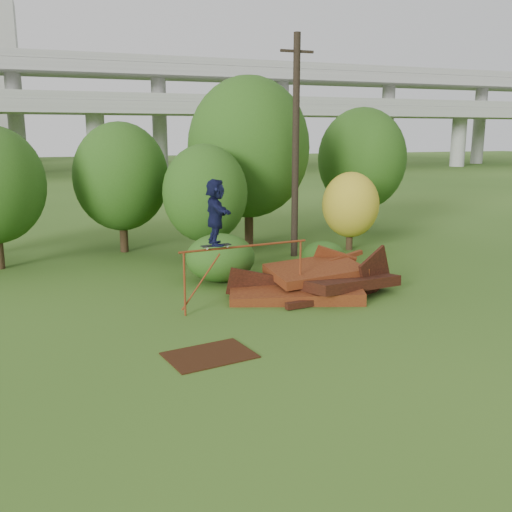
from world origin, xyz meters
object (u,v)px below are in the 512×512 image
object	(u,v)px
scrap_pile	(313,283)
utility_pole	(296,147)
skater	(216,212)
flat_plate	(210,355)

from	to	relation	value
scrap_pile	utility_pole	world-z (taller)	utility_pole
skater	flat_plate	size ratio (longest dim) A/B	0.95
utility_pole	scrap_pile	bearing A→B (deg)	-108.21
flat_plate	utility_pole	bearing A→B (deg)	55.96
scrap_pile	flat_plate	distance (m)	5.94
scrap_pile	flat_plate	xyz separation A→B (m)	(-4.52, -3.85, -0.35)
utility_pole	skater	bearing A→B (deg)	-130.19
skater	flat_plate	xyz separation A→B (m)	(-1.14, -3.22, -2.87)
scrap_pile	flat_plate	size ratio (longest dim) A/B	2.94
scrap_pile	utility_pole	size ratio (longest dim) A/B	0.65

